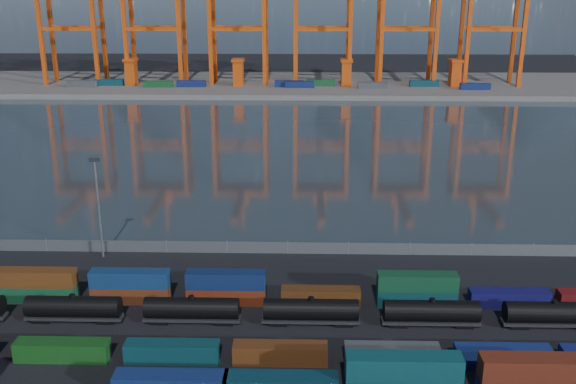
{
  "coord_description": "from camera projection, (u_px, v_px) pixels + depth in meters",
  "views": [
    {
      "loc": [
        2.47,
        -69.24,
        42.06
      ],
      "look_at": [
        0.0,
        30.0,
        10.0
      ],
      "focal_mm": 40.0,
      "sensor_mm": 36.0,
      "label": 1
    }
  ],
  "objects": [
    {
      "name": "tanker_string",
      "position": [
        251.0,
        310.0,
        83.06
      ],
      "size": [
        90.21,
        2.73,
        3.91
      ],
      "color": "black",
      "rests_on": "ground"
    },
    {
      "name": "straddle_carriers",
      "position": [
        292.0,
        72.0,
        266.77
      ],
      "size": [
        140.0,
        7.0,
        11.1
      ],
      "color": "#DB490F",
      "rests_on": "far_quay"
    },
    {
      "name": "container_row_north",
      "position": [
        218.0,
        291.0,
        88.59
      ],
      "size": [
        140.27,
        2.22,
        4.72
      ],
      "color": "navy",
      "rests_on": "ground"
    },
    {
      "name": "waterfront_fence",
      "position": [
        288.0,
        248.0,
        105.18
      ],
      "size": [
        160.12,
        0.12,
        2.2
      ],
      "color": "#595B5E",
      "rests_on": "ground"
    },
    {
      "name": "harbor_water",
      "position": [
        295.0,
        144.0,
        178.73
      ],
      "size": [
        700.0,
        700.0,
        0.0
      ],
      "primitive_type": "plane",
      "color": "#273339",
      "rests_on": "ground"
    },
    {
      "name": "quay_containers",
      "position": [
        271.0,
        84.0,
        264.04
      ],
      "size": [
        172.58,
        10.99,
        2.6
      ],
      "color": "navy",
      "rests_on": "far_quay"
    },
    {
      "name": "container_row_south",
      "position": [
        201.0,
        379.0,
        68.28
      ],
      "size": [
        127.38,
        2.48,
        5.29
      ],
      "color": "#3B3D40",
      "rests_on": "ground"
    },
    {
      "name": "container_row_mid",
      "position": [
        166.0,
        352.0,
        75.03
      ],
      "size": [
        140.83,
        2.24,
        2.39
      ],
      "color": "#3C3F41",
      "rests_on": "ground"
    },
    {
      "name": "far_quay",
      "position": [
        298.0,
        85.0,
        278.32
      ],
      "size": [
        700.0,
        70.0,
        2.0
      ],
      "primitive_type": "cube",
      "color": "#514F4C",
      "rests_on": "ground"
    },
    {
      "name": "ground",
      "position": [
        282.0,
        344.0,
        78.85
      ],
      "size": [
        700.0,
        700.0,
        0.0
      ],
      "primitive_type": "plane",
      "color": "black",
      "rests_on": "ground"
    },
    {
      "name": "yard_light_mast",
      "position": [
        98.0,
        203.0,
        101.44
      ],
      "size": [
        1.6,
        0.4,
        16.6
      ],
      "color": "slate",
      "rests_on": "ground"
    }
  ]
}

